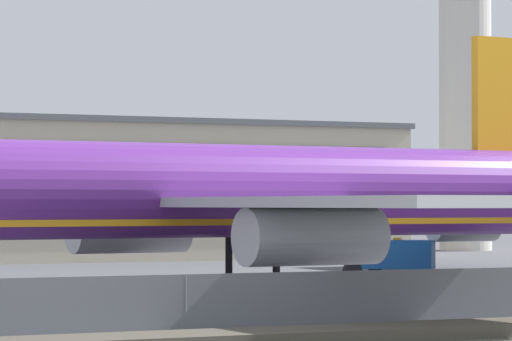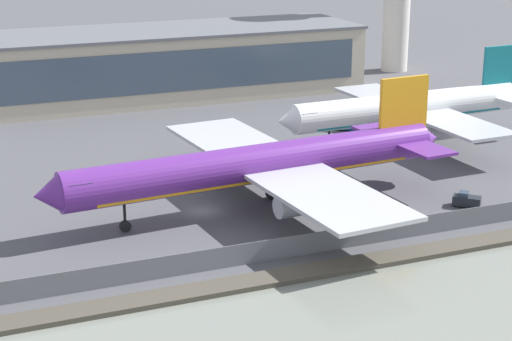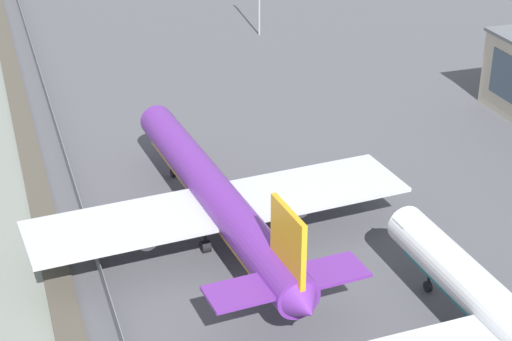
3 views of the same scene
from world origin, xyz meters
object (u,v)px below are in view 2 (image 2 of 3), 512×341
object	(u,v)px
passenger_jet_white_teal	(410,108)
ops_van	(353,123)
cargo_jet_purple	(264,164)
baggage_tug	(466,200)

from	to	relation	value
passenger_jet_white_teal	ops_van	xyz separation A→B (m)	(-4.89, 8.62, -3.83)
ops_van	passenger_jet_white_teal	bearing A→B (deg)	-60.44
cargo_jet_purple	passenger_jet_white_teal	world-z (taller)	cargo_jet_purple
baggage_tug	ops_van	distance (m)	36.43
cargo_jet_purple	passenger_jet_white_teal	distance (m)	36.72
cargo_jet_purple	ops_van	size ratio (longest dim) A/B	9.73
baggage_tug	cargo_jet_purple	bearing A→B (deg)	158.38
baggage_tug	ops_van	bearing A→B (deg)	83.00
baggage_tug	ops_van	xyz separation A→B (m)	(4.44, 36.16, 0.47)
passenger_jet_white_teal	cargo_jet_purple	bearing A→B (deg)	-149.36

